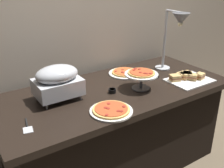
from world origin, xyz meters
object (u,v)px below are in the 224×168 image
object	(u,v)px
sauce_cup_near	(112,91)
serving_spatula	(27,126)
pizza_plate_center	(125,73)
heat_lamp	(177,26)
chafing_dish	(57,81)
pizza_plate_front	(111,110)
sandwich_platter	(187,78)
pizza_plate_raised_stand	(141,75)

from	to	relation	value
sauce_cup_near	serving_spatula	size ratio (longest dim) A/B	0.33
serving_spatula	pizza_plate_center	bearing A→B (deg)	20.58
heat_lamp	chafing_dish	bearing A→B (deg)	175.92
pizza_plate_front	pizza_plate_center	xyz separation A→B (m)	(0.49, 0.51, -0.00)
pizza_plate_front	serving_spatula	world-z (taller)	pizza_plate_front
heat_lamp	sauce_cup_near	distance (m)	0.81
sandwich_platter	serving_spatula	xyz separation A→B (m)	(-1.37, 0.03, -0.02)
heat_lamp	sandwich_platter	world-z (taller)	heat_lamp
pizza_plate_front	pizza_plate_raised_stand	size ratio (longest dim) A/B	1.11
heat_lamp	pizza_plate_center	bearing A→B (deg)	150.92
heat_lamp	pizza_plate_front	bearing A→B (deg)	-161.24
pizza_plate_front	pizza_plate_raised_stand	world-z (taller)	pizza_plate_raised_stand
sauce_cup_near	heat_lamp	bearing A→B (deg)	4.03
chafing_dish	sauce_cup_near	xyz separation A→B (m)	(0.39, -0.13, -0.13)
heat_lamp	sandwich_platter	size ratio (longest dim) A/B	1.51
heat_lamp	sauce_cup_near	bearing A→B (deg)	-175.97
chafing_dish	pizza_plate_raised_stand	distance (m)	0.65
chafing_dish	pizza_plate_front	size ratio (longest dim) A/B	1.12
chafing_dish	heat_lamp	world-z (taller)	heat_lamp
heat_lamp	sandwich_platter	xyz separation A→B (m)	(-0.03, -0.20, -0.41)
heat_lamp	sauce_cup_near	world-z (taller)	heat_lamp
sandwich_platter	pizza_plate_raised_stand	bearing A→B (deg)	168.76
sauce_cup_near	pizza_plate_center	bearing A→B (deg)	39.94
sandwich_platter	sauce_cup_near	bearing A→B (deg)	167.66
pizza_plate_center	sandwich_platter	bearing A→B (deg)	-48.79
pizza_plate_center	pizza_plate_raised_stand	bearing A→B (deg)	-104.08
pizza_plate_front	sauce_cup_near	world-z (taller)	same
pizza_plate_center	serving_spatula	world-z (taller)	pizza_plate_center
pizza_plate_raised_stand	sauce_cup_near	world-z (taller)	pizza_plate_raised_stand
pizza_plate_front	sandwich_platter	size ratio (longest dim) A/B	0.80
sandwich_platter	sauce_cup_near	distance (m)	0.69
pizza_plate_raised_stand	sandwich_platter	size ratio (longest dim) A/B	0.72
sandwich_platter	chafing_dish	bearing A→B (deg)	165.51
chafing_dish	pizza_plate_front	distance (m)	0.45
pizza_plate_center	sandwich_platter	distance (m)	0.54
pizza_plate_raised_stand	sauce_cup_near	bearing A→B (deg)	165.61
pizza_plate_center	sauce_cup_near	size ratio (longest dim) A/B	5.11
pizza_plate_raised_stand	serving_spatula	size ratio (longest dim) A/B	1.51
heat_lamp	serving_spatula	size ratio (longest dim) A/B	3.18
pizza_plate_raised_stand	serving_spatula	bearing A→B (deg)	-176.46
pizza_plate_front	serving_spatula	distance (m)	0.54
serving_spatula	heat_lamp	bearing A→B (deg)	6.80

